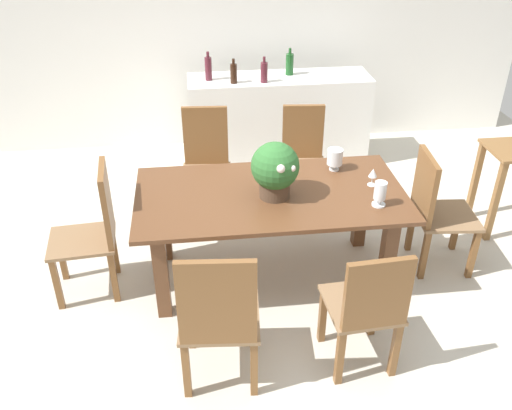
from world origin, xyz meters
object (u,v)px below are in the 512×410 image
object	(u,v)px
chair_near_right	(368,306)
chair_head_end	(95,227)
chair_near_left	(219,315)
chair_far_left	(206,159)
crystal_vase_left	(380,192)
wine_bottle_tall	(234,73)
wine_bottle_green	(208,68)
dining_table	(270,208)
wine_glass	(373,174)
kitchen_counter	(279,121)
wine_bottle_clear	(264,72)
chair_far_right	(303,156)
flower_centerpiece	(275,169)
crystal_vase_center_near	(335,157)
wine_bottle_amber	(290,64)
chair_foot_end	(435,207)

from	to	relation	value
chair_near_right	chair_head_end	distance (m)	1.99
chair_near_left	chair_far_left	distance (m)	2.03
crystal_vase_left	wine_bottle_tall	distance (m)	2.27
chair_near_left	crystal_vase_left	bearing A→B (deg)	-141.59
chair_head_end	chair_far_left	distance (m)	1.30
wine_bottle_green	dining_table	bearing A→B (deg)	-80.19
wine_glass	kitchen_counter	distance (m)	2.02
chair_near_left	wine_bottle_tall	xyz separation A→B (m)	(0.35, 2.87, 0.48)
chair_far_left	wine_glass	world-z (taller)	chair_far_left
kitchen_counter	wine_bottle_green	world-z (taller)	wine_bottle_green
chair_near_left	crystal_vase_left	xyz separation A→B (m)	(1.17, 0.77, 0.29)
wine_bottle_green	wine_bottle_clear	size ratio (longest dim) A/B	1.11
wine_glass	chair_far_right	bearing A→B (deg)	107.51
chair_far_left	flower_centerpiece	xyz separation A→B (m)	(0.45, -1.05, 0.42)
chair_far_right	wine_bottle_green	xyz separation A→B (m)	(-0.79, 0.96, 0.53)
chair_near_left	crystal_vase_center_near	bearing A→B (deg)	-121.63
wine_glass	wine_bottle_green	world-z (taller)	wine_bottle_green
chair_far_left	wine_bottle_amber	distance (m)	1.47
wine_bottle_green	wine_bottle_clear	distance (m)	0.55
kitchen_counter	wine_bottle_amber	xyz separation A→B (m)	(0.11, 0.07, 0.58)
flower_centerpiece	wine_bottle_tall	size ratio (longest dim) A/B	1.71
chair_near_right	crystal_vase_center_near	xyz separation A→B (m)	(0.10, 1.31, 0.34)
chair_far_right	chair_far_left	bearing A→B (deg)	-174.60
kitchen_counter	wine_bottle_clear	world-z (taller)	wine_bottle_clear
dining_table	flower_centerpiece	distance (m)	0.35
crystal_vase_left	crystal_vase_center_near	world-z (taller)	crystal_vase_left
chair_far_right	crystal_vase_center_near	xyz separation A→B (m)	(0.09, -0.71, 0.33)
dining_table	wine_bottle_clear	bearing A→B (deg)	83.91
crystal_vase_center_near	wine_bottle_green	bearing A→B (deg)	117.77
kitchen_counter	wine_bottle_clear	distance (m)	0.62
dining_table	chair_near_right	xyz separation A→B (m)	(0.44, -1.01, -0.10)
chair_far_left	wine_bottle_tall	xyz separation A→B (m)	(0.33, 0.84, 0.50)
dining_table	wine_bottle_amber	distance (m)	2.14
chair_far_right	crystal_vase_center_near	bearing A→B (deg)	-77.27
chair_far_right	chair_far_left	distance (m)	0.88
flower_centerpiece	crystal_vase_center_near	xyz separation A→B (m)	(0.52, 0.35, -0.11)
chair_near_right	chair_far_right	bearing A→B (deg)	-93.77
dining_table	kitchen_counter	xyz separation A→B (m)	(0.37, 1.97, -0.15)
wine_glass	crystal_vase_center_near	bearing A→B (deg)	128.58
chair_head_end	wine_bottle_amber	distance (m)	2.73
chair_near_left	crystal_vase_center_near	size ratio (longest dim) A/B	5.97
wine_bottle_amber	wine_bottle_clear	bearing A→B (deg)	-144.80
crystal_vase_left	dining_table	bearing A→B (deg)	160.43
chair_head_end	wine_bottle_amber	size ratio (longest dim) A/B	3.77
chair_near_right	wine_bottle_tall	size ratio (longest dim) A/B	3.88
wine_bottle_green	wine_bottle_tall	world-z (taller)	wine_bottle_green
chair_foot_end	chair_head_end	distance (m)	2.54
crystal_vase_center_near	wine_glass	distance (m)	0.35
flower_centerpiece	wine_bottle_clear	world-z (taller)	wine_bottle_clear
chair_head_end	wine_glass	world-z (taller)	chair_head_end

